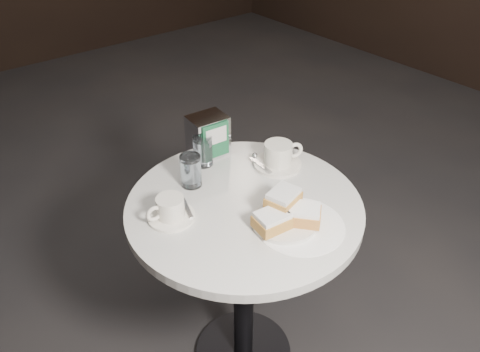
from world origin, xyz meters
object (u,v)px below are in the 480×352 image
Objects in this scene: coffee_cup_left at (170,210)px; water_glass_right at (203,151)px; cafe_table at (244,251)px; beignet_plate at (286,214)px; coffee_cup_right at (278,156)px; napkin_dispenser at (208,136)px; water_glass_left at (191,171)px.

water_glass_right is at bearing 39.33° from coffee_cup_left.
beignet_plate reaches higher than cafe_table.
water_glass_right is at bearing 90.13° from beignet_plate.
napkin_dispenser is (-0.14, 0.20, 0.04)m from coffee_cup_right.
water_glass_right is at bearing 83.66° from cafe_table.
water_glass_left reaches higher than coffee_cup_left.
water_glass_left is 1.02× the size of water_glass_right.
coffee_cup_right is 1.97× the size of water_glass_right.
coffee_cup_left is at bearing -158.99° from coffee_cup_right.
coffee_cup_left is at bearing 159.65° from cafe_table.
coffee_cup_left is 0.17m from water_glass_left.
cafe_table is 3.04× the size of beignet_plate.
beignet_plate is at bearing -73.05° from water_glass_left.
coffee_cup_left is (-0.21, 0.08, 0.23)m from cafe_table.
water_glass_left is at bearing -138.09° from napkin_dispenser.
coffee_cup_left is 0.42m from coffee_cup_right.
napkin_dispenser reaches higher than beignet_plate.
coffee_cup_right is 0.24m from napkin_dispenser.
beignet_plate is at bearing -91.69° from napkin_dispenser.
coffee_cup_right is at bearing 51.03° from beignet_plate.
water_glass_right is 0.07m from napkin_dispenser.
coffee_cup_left is at bearing -143.95° from water_glass_right.
coffee_cup_right is 1.42× the size of napkin_dispenser.
coffee_cup_left is 1.41× the size of water_glass_left.
cafe_table is 0.35m from water_glass_right.
water_glass_right reaches higher than cafe_table.
beignet_plate is 0.33m from water_glass_left.
napkin_dispenser reaches higher than water_glass_left.
napkin_dispenser is at bearing 144.05° from coffee_cup_right.
napkin_dispenser is (0.15, 0.11, 0.02)m from water_glass_left.
water_glass_right is 0.72× the size of napkin_dispenser.
coffee_cup_right reaches higher than cafe_table.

